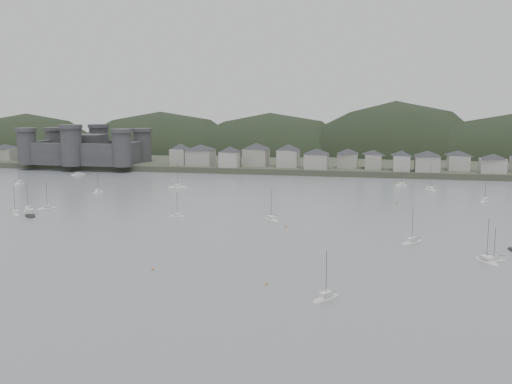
# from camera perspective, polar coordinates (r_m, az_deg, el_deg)

# --- Properties ---
(ground) EXTENTS (900.00, 900.00, 0.00)m
(ground) POSITION_cam_1_polar(r_m,az_deg,el_deg) (138.91, -6.50, -7.07)
(ground) COLOR slate
(ground) RESTS_ON ground
(far_shore_land) EXTENTS (900.00, 250.00, 3.00)m
(far_shore_land) POSITION_cam_1_polar(r_m,az_deg,el_deg) (425.33, 6.19, 3.82)
(far_shore_land) COLOR #383D2D
(far_shore_land) RESTS_ON ground
(forested_ridge) EXTENTS (851.55, 103.94, 102.57)m
(forested_ridge) POSITION_cam_1_polar(r_m,az_deg,el_deg) (400.85, 6.48, 1.68)
(forested_ridge) COLOR black
(forested_ridge) RESTS_ON ground
(castle) EXTENTS (66.00, 43.00, 20.00)m
(castle) POSITION_cam_1_polar(r_m,az_deg,el_deg) (348.06, -15.98, 4.01)
(castle) COLOR #363639
(castle) RESTS_ON far_shore_land
(waterfront_town) EXTENTS (451.48, 28.46, 12.92)m
(waterfront_town) POSITION_cam_1_polar(r_m,az_deg,el_deg) (311.41, 13.39, 3.16)
(waterfront_town) COLOR gray
(waterfront_town) RESTS_ON far_shore_land
(sailboat_lead) EXTENTS (7.16, 7.29, 10.60)m
(sailboat_lead) POSITION_cam_1_polar(r_m,az_deg,el_deg) (189.44, 1.46, -2.69)
(sailboat_lead) COLOR beige
(sailboat_lead) RESTS_ON ground
(moored_fleet) EXTENTS (253.20, 177.31, 12.54)m
(moored_fleet) POSITION_cam_1_polar(r_m,az_deg,el_deg) (209.90, -5.05, -1.59)
(moored_fleet) COLOR beige
(moored_fleet) RESTS_ON ground
(motor_launch_far) EXTENTS (7.84, 8.50, 4.03)m
(motor_launch_far) POSITION_cam_1_polar(r_m,az_deg,el_deg) (210.21, -20.83, -2.09)
(motor_launch_far) COLOR black
(motor_launch_far) RESTS_ON ground
(mooring_buoys) EXTENTS (131.22, 127.86, 0.70)m
(mooring_buoys) POSITION_cam_1_polar(r_m,az_deg,el_deg) (192.67, -5.43, -2.54)
(mooring_buoys) COLOR #D08A45
(mooring_buoys) RESTS_ON ground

